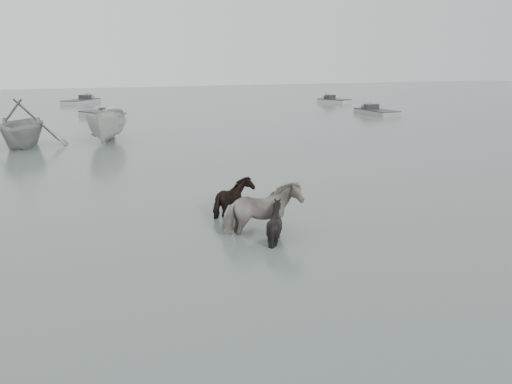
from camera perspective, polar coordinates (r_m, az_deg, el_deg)
ground at (r=14.51m, az=-0.20°, el=-4.83°), size 140.00×140.00×0.00m
pony_pinto at (r=14.86m, az=0.58°, el=-0.87°), size 2.13×1.08×1.75m
pony_dark at (r=16.73m, az=-2.16°, el=0.01°), size 1.56×1.65×1.31m
pony_black at (r=14.39m, az=1.92°, el=-2.33°), size 1.45×1.38×1.28m
rowboat_trail at (r=31.20m, az=-22.38°, el=6.56°), size 5.02×5.57×2.59m
boat_small at (r=31.72m, az=-14.63°, el=6.58°), size 2.99×5.14×1.87m
skiff_port at (r=45.66m, az=11.96°, el=8.06°), size 1.96×5.66×0.75m
skiff_mid at (r=44.40m, az=-15.15°, el=7.73°), size 4.07×5.59×0.75m
skiff_star at (r=55.83m, az=7.86°, el=9.20°), size 3.36×4.36×0.75m
skiff_far at (r=57.33m, az=-17.13°, el=8.84°), size 4.87×5.71×0.75m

